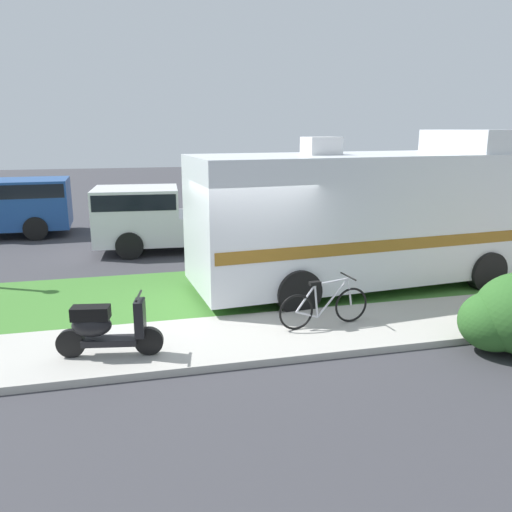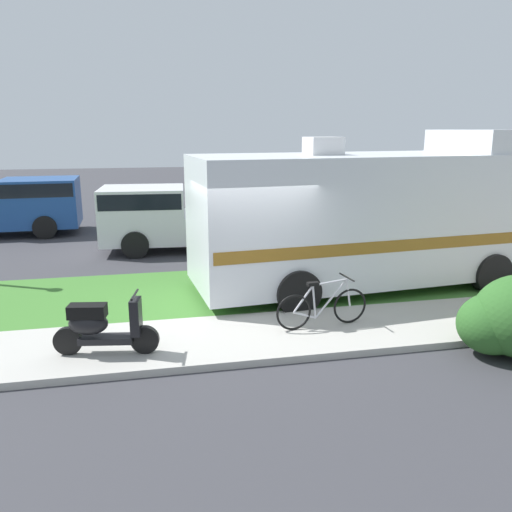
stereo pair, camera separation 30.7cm
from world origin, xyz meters
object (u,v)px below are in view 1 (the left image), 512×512
Objects in this scene: bicycle at (324,306)px; pickup_truck_near at (168,217)px; motorhome_rv at (371,215)px; scooter at (105,328)px; pickup_truck_far at (4,206)px.

pickup_truck_near reaches higher than bicycle.
motorhome_rv is 4.91× the size of scooter.
pickup_truck_near is (-4.12, 4.79, -0.67)m from motorhome_rv.
scooter is 0.94× the size of bicycle.
scooter is 11.43m from pickup_truck_far.
motorhome_rv is 4.61× the size of bicycle.
motorhome_rv is at bearing -41.38° from pickup_truck_far.
bicycle is (-1.96, -2.32, -1.17)m from motorhome_rv.
motorhome_rv is at bearing 49.86° from bicycle.
pickup_truck_far reaches higher than scooter.
motorhome_rv reaches higher than scooter.
pickup_truck_near is at bearing 78.58° from scooter.
pickup_truck_near is at bearing 106.94° from bicycle.
motorhome_rv reaches higher than bicycle.
motorhome_rv is 6.35m from pickup_truck_near.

